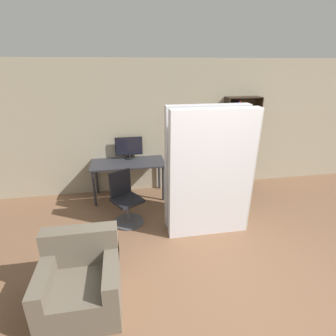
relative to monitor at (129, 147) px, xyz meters
The scene contains 9 objects.
ground_plane 3.56m from the monitor, 70.16° to the right, with size 16.00×16.00×0.00m, color brown.
wall_back 1.22m from the monitor, ahead, with size 8.00×0.06×2.70m.
desk 0.41m from the monitor, 100.78° to the right, with size 1.46×0.67×0.76m.
monitor is the anchor object (origin of this frame).
office_chair 1.33m from the monitor, 96.47° to the right, with size 0.60×0.60×0.91m.
bookshelf 2.30m from the monitor, ahead, with size 0.73×0.29×1.96m.
mattress_near 2.09m from the monitor, 55.65° to the right, with size 1.31×0.24×2.03m.
mattress_far 1.83m from the monitor, 49.84° to the right, with size 1.31×0.21×2.03m.
armchair 2.95m from the monitor, 103.51° to the right, with size 0.85×0.80×0.85m.
Camera 1 is at (-1.27, -1.97, 2.58)m, focal length 28.00 mm.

